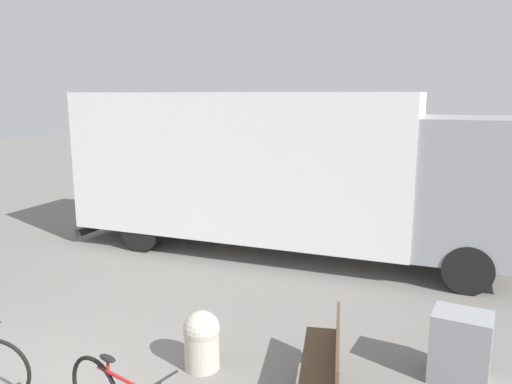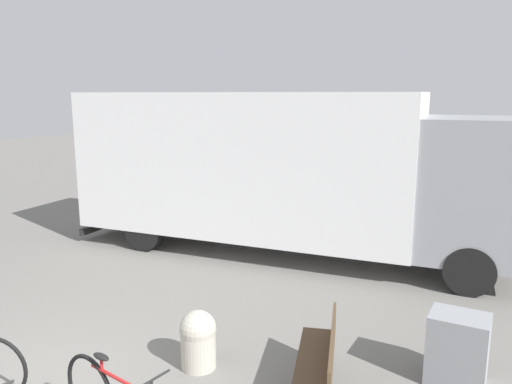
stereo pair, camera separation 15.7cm
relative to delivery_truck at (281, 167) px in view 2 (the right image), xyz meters
The scene contains 4 objects.
delivery_truck is the anchor object (origin of this frame).
park_bench 5.61m from the delivery_truck, 59.14° to the right, with size 0.88×1.65×0.87m.
bollard_near_bench 5.05m from the delivery_truck, 75.98° to the right, with size 0.46×0.46×0.75m.
utility_box 5.52m from the delivery_truck, 40.78° to the right, with size 0.66×0.52×0.85m.
Camera 2 is at (4.72, -3.02, 3.37)m, focal length 35.00 mm.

